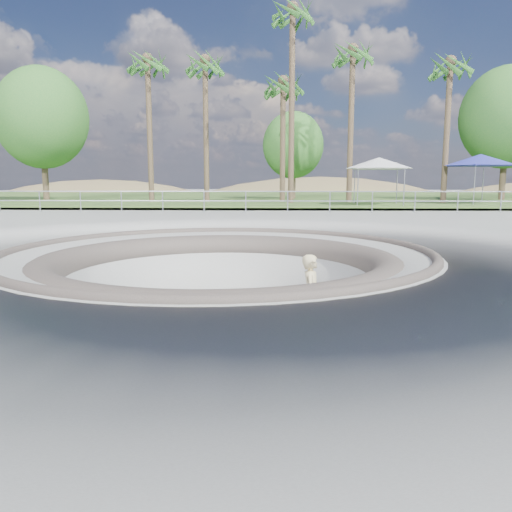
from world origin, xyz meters
The scene contains 18 objects.
ground centered at (0.00, 0.00, 0.00)m, with size 180.00×180.00×0.00m, color #9A9B96.
skate_bowl centered at (0.00, 0.00, -1.83)m, with size 14.00×14.00×4.10m.
grass_strip centered at (0.00, 34.00, 0.22)m, with size 180.00×36.00×0.12m.
distant_hills centered at (3.78, 57.17, -7.02)m, with size 103.20×45.00×28.60m.
safety_railing centered at (0.00, 12.00, 0.69)m, with size 25.00×0.06×1.03m.
skateboard centered at (2.19, -0.91, -1.84)m, with size 0.76×0.24×0.08m.
skater centered at (2.19, -0.91, -0.88)m, with size 0.69×0.45×1.88m, color beige.
canopy_white centered at (7.49, 18.00, 2.68)m, with size 5.41×5.41×2.74m.
canopy_blue centered at (14.03, 19.73, 2.91)m, with size 5.72×5.72×3.01m.
palm_a centered at (-6.88, 21.64, 8.93)m, with size 2.60×2.60×10.13m.
palm_b centered at (-3.29, 22.73, 9.06)m, with size 2.60×2.60×10.27m.
palm_c centered at (2.42, 20.05, 11.21)m, with size 2.60×2.60×12.62m.
palm_d centered at (1.91, 21.80, 7.62)m, with size 2.60×2.60×8.71m.
palm_e centered at (6.28, 21.30, 9.29)m, with size 2.60×2.60×10.52m.
palm_f centered at (12.16, 20.53, 8.41)m, with size 2.60×2.60×9.56m.
bushy_tree_left centered at (-15.46, 24.65, 6.14)m, with size 6.66×6.06×9.61m.
bushy_tree_mid centered at (2.82, 27.43, 4.36)m, with size 4.68×4.26×6.76m.
bushy_tree_right centered at (18.05, 25.54, 6.13)m, with size 6.66×6.05×9.60m.
Camera 1 is at (1.32, -11.87, 1.70)m, focal length 35.00 mm.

